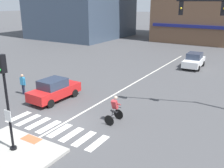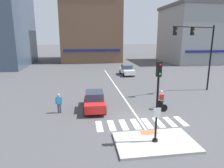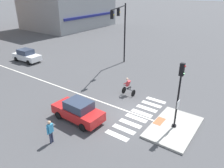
% 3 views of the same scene
% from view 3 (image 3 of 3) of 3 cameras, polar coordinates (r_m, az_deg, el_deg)
% --- Properties ---
extents(ground_plane, '(300.00, 300.00, 0.00)m').
position_cam_3_polar(ground_plane, '(17.64, 5.74, -7.73)').
color(ground_plane, '#474749').
extents(traffic_island, '(4.74, 2.95, 0.15)m').
position_cam_3_polar(traffic_island, '(16.52, 15.87, -10.81)').
color(traffic_island, '#A3A099').
rests_on(traffic_island, ground).
extents(tactile_pad_front, '(1.10, 0.60, 0.01)m').
position_cam_3_polar(tactile_pad_front, '(16.78, 12.29, -9.45)').
color(tactile_pad_front, '#DB5B38').
rests_on(tactile_pad_front, traffic_island).
extents(signal_pole, '(0.44, 0.38, 4.76)m').
position_cam_3_polar(signal_pole, '(15.07, 17.16, -1.61)').
color(signal_pole, black).
rests_on(signal_pole, traffic_island).
extents(crosswalk_stripe_a, '(0.44, 1.80, 0.01)m').
position_cam_3_polar(crosswalk_stripe_a, '(15.27, 1.28, -13.32)').
color(crosswalk_stripe_a, silver).
rests_on(crosswalk_stripe_a, ground).
extents(crosswalk_stripe_b, '(0.44, 1.80, 0.01)m').
position_cam_3_polar(crosswalk_stripe_b, '(15.86, 3.12, -11.72)').
color(crosswalk_stripe_b, silver).
rests_on(crosswalk_stripe_b, ground).
extents(crosswalk_stripe_c, '(0.44, 1.80, 0.01)m').
position_cam_3_polar(crosswalk_stripe_c, '(16.48, 4.81, -10.22)').
color(crosswalk_stripe_c, silver).
rests_on(crosswalk_stripe_c, ground).
extents(crosswalk_stripe_d, '(0.44, 1.80, 0.01)m').
position_cam_3_polar(crosswalk_stripe_d, '(17.13, 6.35, -8.83)').
color(crosswalk_stripe_d, silver).
rests_on(crosswalk_stripe_d, ground).
extents(crosswalk_stripe_e, '(0.44, 1.80, 0.01)m').
position_cam_3_polar(crosswalk_stripe_e, '(17.79, 7.78, -7.54)').
color(crosswalk_stripe_e, silver).
rests_on(crosswalk_stripe_e, ground).
extents(crosswalk_stripe_f, '(0.44, 1.80, 0.01)m').
position_cam_3_polar(crosswalk_stripe_f, '(18.47, 9.09, -6.34)').
color(crosswalk_stripe_f, silver).
rests_on(crosswalk_stripe_f, ground).
extents(crosswalk_stripe_g, '(0.44, 1.80, 0.01)m').
position_cam_3_polar(crosswalk_stripe_g, '(19.17, 10.30, -5.21)').
color(crosswalk_stripe_g, silver).
rests_on(crosswalk_stripe_g, ground).
extents(crosswalk_stripe_h, '(0.44, 1.80, 0.01)m').
position_cam_3_polar(crosswalk_stripe_h, '(19.88, 11.42, -4.17)').
color(crosswalk_stripe_h, silver).
rests_on(crosswalk_stripe_h, ground).
extents(lane_centre_line, '(0.14, 28.00, 0.01)m').
position_cam_3_polar(lane_centre_line, '(23.58, -15.68, 0.09)').
color(lane_centre_line, silver).
rests_on(lane_centre_line, ground).
extents(traffic_light_mast, '(5.82, 2.20, 7.42)m').
position_cam_3_polar(traffic_light_mast, '(26.46, 2.49, 15.25)').
color(traffic_light_mast, black).
rests_on(traffic_light_mast, ground).
extents(car_white_eastbound_distant, '(1.97, 4.16, 1.64)m').
position_cam_3_polar(car_white_eastbound_distant, '(31.47, -21.44, 6.95)').
color(car_white_eastbound_distant, white).
rests_on(car_white_eastbound_distant, ground).
extents(car_red_westbound_near, '(1.94, 4.15, 1.64)m').
position_cam_3_polar(car_red_westbound_near, '(16.59, -8.88, -6.89)').
color(car_red_westbound_near, red).
rests_on(car_red_westbound_near, ground).
extents(cyclist, '(0.70, 1.12, 1.68)m').
position_cam_3_polar(cyclist, '(20.13, 4.25, -0.58)').
color(cyclist, black).
rests_on(cyclist, ground).
extents(pedestrian_at_curb_left, '(0.55, 0.25, 1.67)m').
position_cam_3_polar(pedestrian_at_curb_left, '(14.64, -15.86, -11.51)').
color(pedestrian_at_curb_left, '#2D334C').
rests_on(pedestrian_at_curb_left, ground).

